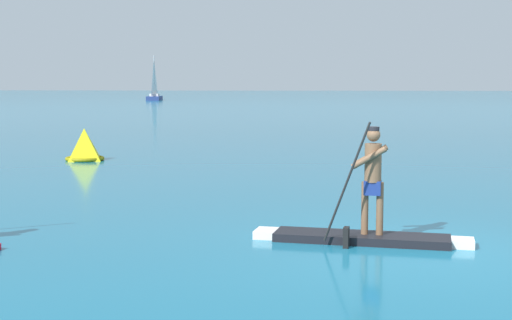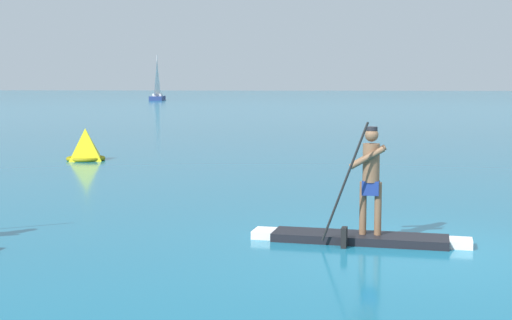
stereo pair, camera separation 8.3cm
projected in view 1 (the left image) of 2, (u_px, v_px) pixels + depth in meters
ground at (417, 251)px, 10.92m from camera, size 440.00×440.00×0.00m
paddleboarder_mid_center at (363, 221)px, 11.46m from camera, size 3.43×1.01×1.92m
race_marker_buoy at (85, 146)px, 23.56m from camera, size 1.38×1.38×1.03m
sailboat_left_horizon at (154, 95)px, 104.67m from camera, size 2.70×6.44×6.36m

